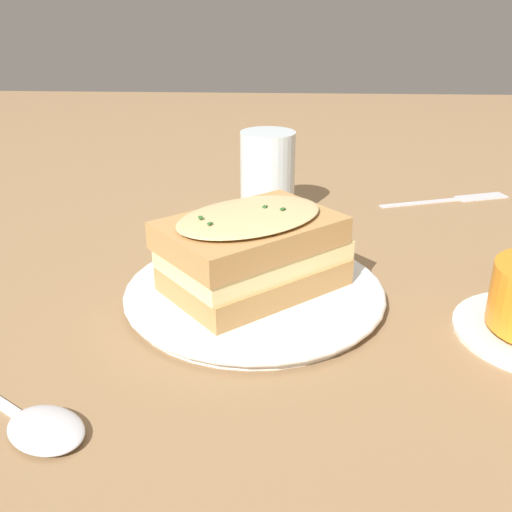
{
  "coord_description": "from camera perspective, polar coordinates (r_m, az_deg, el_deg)",
  "views": [
    {
      "loc": [
        -0.0,
        -0.46,
        0.26
      ],
      "look_at": [
        -0.02,
        0.03,
        0.04
      ],
      "focal_mm": 42.0,
      "sensor_mm": 36.0,
      "label": 1
    }
  ],
  "objects": [
    {
      "name": "dinner_plate",
      "position": [
        0.55,
        -0.0,
        -3.47
      ],
      "size": [
        0.24,
        0.24,
        0.01
      ],
      "color": "white",
      "rests_on": "ground_plane"
    },
    {
      "name": "sandwich",
      "position": [
        0.53,
        -0.18,
        0.49
      ],
      "size": [
        0.18,
        0.17,
        0.07
      ],
      "rotation": [
        0.0,
        0.0,
        3.84
      ],
      "color": "#B2844C",
      "rests_on": "dinner_plate"
    },
    {
      "name": "ground_plane",
      "position": [
        0.53,
        2.5,
        -5.71
      ],
      "size": [
        2.4,
        2.4,
        0.0
      ],
      "primitive_type": "plane",
      "color": "olive"
    },
    {
      "name": "fork",
      "position": [
        0.86,
        18.83,
        5.21
      ],
      "size": [
        0.18,
        0.07,
        0.0
      ],
      "rotation": [
        0.0,
        0.0,
        5.02
      ],
      "color": "silver",
      "rests_on": "ground_plane"
    },
    {
      "name": "spoon",
      "position": [
        0.43,
        -19.97,
        -14.82
      ],
      "size": [
        0.15,
        0.11,
        0.01
      ],
      "rotation": [
        0.0,
        0.0,
        4.12
      ],
      "color": "silver",
      "rests_on": "ground_plane"
    },
    {
      "name": "water_glass",
      "position": [
        0.73,
        1.2,
        7.6
      ],
      "size": [
        0.07,
        0.07,
        0.11
      ],
      "primitive_type": "cylinder",
      "color": "silver",
      "rests_on": "ground_plane"
    }
  ]
}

